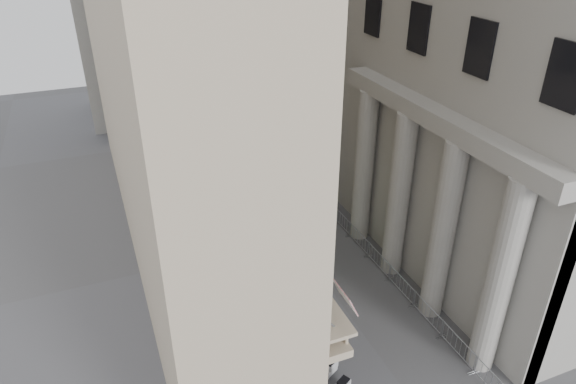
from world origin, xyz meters
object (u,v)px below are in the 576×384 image
security_tent (251,202)px  info_kiosk (269,257)px  pedestrian_b (237,142)px  street_lamp (241,191)px  pedestrian_a (286,196)px

security_tent → info_kiosk: security_tent is taller
security_tent → info_kiosk: (-0.12, -3.64, -1.86)m
info_kiosk → pedestrian_b: pedestrian_b is taller
street_lamp → security_tent: bearing=68.3°
info_kiosk → pedestrian_b: size_ratio=0.93×
security_tent → street_lamp: (-1.28, -2.32, 2.21)m
security_tent → pedestrian_b: bearing=77.2°
info_kiosk → pedestrian_a: size_ratio=0.84×
security_tent → info_kiosk: size_ratio=2.37×
security_tent → pedestrian_b: 14.11m
security_tent → pedestrian_b: security_tent is taller
pedestrian_b → pedestrian_a: bearing=108.2°
security_tent → street_lamp: 3.45m
street_lamp → pedestrian_b: bearing=81.9°
street_lamp → pedestrian_b: size_ratio=4.58×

